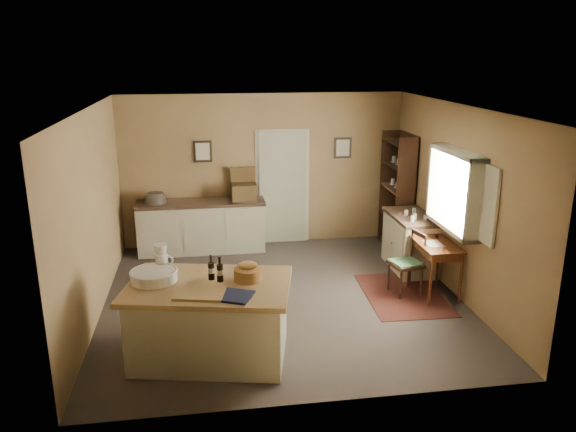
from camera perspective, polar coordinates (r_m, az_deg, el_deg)
name	(u,v)px	position (r m, az deg, el deg)	size (l,w,h in m)	color
ground	(283,298)	(8.12, -0.53, -8.36)	(5.00, 5.00, 0.00)	#4A4039
wall_back	(263,170)	(10.06, -2.57, 4.67)	(5.00, 0.10, 2.70)	#99764A
wall_front	(320,279)	(5.32, 3.27, -6.38)	(5.00, 0.10, 2.70)	#99764A
wall_left	(92,215)	(7.72, -19.26, 0.05)	(0.10, 5.00, 2.70)	#99764A
wall_right	(456,201)	(8.36, 16.68, 1.52)	(0.10, 5.00, 2.70)	#99764A
ceiling	(282,107)	(7.40, -0.58, 10.98)	(5.00, 5.00, 0.00)	silver
door	(283,186)	(10.13, -0.56, 3.07)	(0.97, 0.06, 2.11)	#A6AA8E
framed_prints	(274,150)	(9.99, -1.43, 6.76)	(2.82, 0.02, 0.38)	black
window	(458,190)	(8.10, 16.89, 2.50)	(0.25, 1.99, 1.12)	#C0BA9B
work_island	(209,318)	(6.56, -8.03, -10.22)	(2.02, 1.53, 1.20)	#C0BA9B
sideboard	(202,224)	(9.93, -8.72, -0.84)	(2.21, 0.63, 1.18)	#C0BA9B
rug	(403,294)	(8.39, 11.64, -7.81)	(1.10, 1.60, 0.01)	#4E2419
writing_desk	(436,250)	(8.31, 14.82, -3.36)	(0.52, 0.85, 0.82)	#3A1B0C
desk_chair	(406,264)	(8.30, 11.87, -4.80)	(0.42, 0.42, 0.90)	black
right_cabinet	(411,242)	(9.23, 12.38, -2.57)	(0.63, 1.13, 0.99)	#C0BA9B
shelving_unit	(400,191)	(10.08, 11.26, 2.46)	(0.35, 0.92, 2.04)	black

